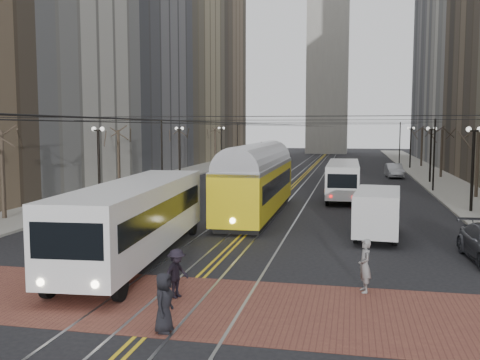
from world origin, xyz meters
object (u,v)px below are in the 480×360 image
at_px(transit_bus, 137,221).
at_px(streetcar, 257,187).
at_px(sedan_silver, 394,171).
at_px(rear_bus, 343,180).
at_px(pedestrian_a, 164,302).
at_px(pedestrian_d, 177,273).
at_px(pedestrian_b, 365,266).
at_px(sedan_grey, 349,179).
at_px(cargo_van, 377,214).

height_order(transit_bus, streetcar, streetcar).
height_order(streetcar, sedan_silver, streetcar).
bearing_deg(rear_bus, pedestrian_a, -98.59).
distance_m(rear_bus, pedestrian_d, 28.02).
bearing_deg(pedestrian_b, pedestrian_a, -62.90).
relative_size(streetcar, pedestrian_a, 8.99).
xyz_separation_m(sedan_silver, pedestrian_d, (-10.61, -47.21, 0.05)).
relative_size(transit_bus, sedan_grey, 2.97).
bearing_deg(cargo_van, streetcar, 144.91).
xyz_separation_m(pedestrian_a, pedestrian_b, (5.68, 5.00, 0.09)).
xyz_separation_m(sedan_silver, pedestrian_a, (-9.96, -50.25, 0.07)).
distance_m(rear_bus, sedan_silver, 20.43).
height_order(transit_bus, pedestrian_b, transit_bus).
relative_size(transit_bus, pedestrian_d, 8.05).
relative_size(cargo_van, sedan_silver, 1.16).
bearing_deg(cargo_van, pedestrian_a, -109.03).
bearing_deg(streetcar, pedestrian_b, -67.67).
relative_size(rear_bus, sedan_silver, 2.30).
relative_size(streetcar, pedestrian_d, 9.15).
height_order(pedestrian_b, pedestrian_d, pedestrian_b).
bearing_deg(streetcar, sedan_silver, 68.99).
bearing_deg(pedestrian_d, transit_bus, 57.92).
xyz_separation_m(pedestrian_a, pedestrian_d, (-0.65, 3.04, -0.02)).
bearing_deg(transit_bus, streetcar, 72.62).
relative_size(rear_bus, cargo_van, 1.98).
bearing_deg(transit_bus, pedestrian_d, -58.50).
distance_m(streetcar, sedan_grey, 19.05).
relative_size(transit_bus, streetcar, 0.88).
relative_size(sedan_grey, pedestrian_a, 2.66).
bearing_deg(sedan_silver, sedan_grey, -118.47).
bearing_deg(pedestrian_d, pedestrian_a, -145.94).
height_order(transit_bus, sedan_silver, transit_bus).
bearing_deg(streetcar, cargo_van, -40.34).
distance_m(streetcar, pedestrian_d, 18.05).
bearing_deg(cargo_van, pedestrian_b, -90.09).
height_order(streetcar, rear_bus, streetcar).
relative_size(pedestrian_b, pedestrian_d, 1.12).
height_order(sedan_grey, pedestrian_b, pedestrian_b).
height_order(cargo_van, sedan_grey, cargo_van).
bearing_deg(sedan_grey, pedestrian_a, -90.10).
height_order(rear_bus, sedan_silver, rear_bus).
bearing_deg(pedestrian_d, rear_bus, 11.54).
relative_size(rear_bus, pedestrian_b, 5.96).
bearing_deg(pedestrian_a, sedan_grey, -6.34).
bearing_deg(pedestrian_a, sedan_silver, -10.48).
bearing_deg(sedan_grey, sedan_silver, 72.27).
height_order(transit_bus, pedestrian_d, transit_bus).
bearing_deg(rear_bus, transit_bus, -110.89).
distance_m(transit_bus, pedestrian_a, 8.86).
bearing_deg(cargo_van, transit_bus, -142.09).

